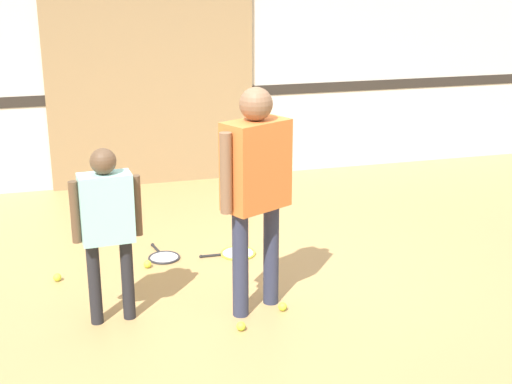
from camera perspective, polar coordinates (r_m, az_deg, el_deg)
name	(u,v)px	position (r m, az deg, el deg)	size (l,w,h in m)	color
ground_plane	(263,299)	(5.52, 0.60, -8.54)	(16.00, 16.00, 0.00)	tan
wall_back	(181,43)	(8.26, -6.02, 11.74)	(16.00, 0.07, 3.20)	silver
wall_panel	(152,88)	(8.21, -8.32, 8.27)	(2.34, 0.05, 2.24)	#9E7F56
person_instructor	(256,177)	(5.00, 0.00, 1.24)	(0.57, 0.44, 1.66)	#2D334C
person_student_left	(107,217)	(5.01, -11.84, -1.97)	(0.48, 0.22, 1.28)	#232328
racket_spare_on_floor	(163,257)	(6.30, -7.41, -5.16)	(0.32, 0.50, 0.03)	#28282D
racket_second_spare	(236,253)	(6.32, -1.58, -4.91)	(0.51, 0.33, 0.03)	#C6D838
tennis_ball_near_instructor	(241,326)	(5.07, -1.21, -10.69)	(0.07, 0.07, 0.07)	#CCE038
tennis_ball_by_spare_racket	(147,264)	(6.11, -8.68, -5.72)	(0.07, 0.07, 0.07)	#CCE038
tennis_ball_stray_left	(57,277)	(6.02, -15.62, -6.59)	(0.07, 0.07, 0.07)	#CCE038
tennis_ball_stray_right	(283,307)	(5.34, 2.14, -9.14)	(0.07, 0.07, 0.07)	#CCE038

